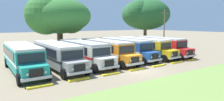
{
  "coord_description": "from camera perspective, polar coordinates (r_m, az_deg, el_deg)",
  "views": [
    {
      "loc": [
        -13.59,
        -15.01,
        4.96
      ],
      "look_at": [
        0.0,
        5.08,
        1.6
      ],
      "focal_mm": 30.76,
      "sensor_mm": 36.0,
      "label": 1
    }
  ],
  "objects": [
    {
      "name": "ground_plane",
      "position": [
        20.84,
        7.9,
        -5.95
      ],
      "size": [
        220.0,
        220.0,
        0.0
      ],
      "primitive_type": "plane",
      "color": "#84755B"
    },
    {
      "name": "foreground_grass_strip",
      "position": [
        16.46,
        25.07,
        -10.4
      ],
      "size": [
        80.0,
        8.02,
        0.01
      ],
      "primitive_type": "cube",
      "color": "olive",
      "rests_on": "ground_plane"
    },
    {
      "name": "parked_bus_slot_0",
      "position": [
        22.05,
        -25.05,
        -1.68
      ],
      "size": [
        2.79,
        10.85,
        2.82
      ],
      "rotation": [
        0.0,
        0.0,
        -1.56
      ],
      "color": "teal",
      "rests_on": "ground_plane"
    },
    {
      "name": "parked_bus_slot_1",
      "position": [
        22.59,
        -16.07,
        -1.03
      ],
      "size": [
        2.95,
        10.87,
        2.82
      ],
      "rotation": [
        0.0,
        0.0,
        -1.54
      ],
      "color": "#9E9993",
      "rests_on": "ground_plane"
    },
    {
      "name": "parked_bus_slot_2",
      "position": [
        24.06,
        -8.55,
        -0.28
      ],
      "size": [
        2.88,
        10.86,
        2.82
      ],
      "rotation": [
        0.0,
        0.0,
        -1.55
      ],
      "color": "silver",
      "rests_on": "ground_plane"
    },
    {
      "name": "parked_bus_slot_3",
      "position": [
        25.54,
        -1.72,
        0.28
      ],
      "size": [
        2.86,
        10.86,
        2.82
      ],
      "rotation": [
        0.0,
        0.0,
        -1.55
      ],
      "color": "orange",
      "rests_on": "ground_plane"
    },
    {
      "name": "parked_bus_slot_4",
      "position": [
        27.71,
        3.75,
        0.86
      ],
      "size": [
        3.08,
        10.89,
        2.82
      ],
      "rotation": [
        0.0,
        0.0,
        -1.53
      ],
      "color": "#23519E",
      "rests_on": "ground_plane"
    },
    {
      "name": "parked_bus_slot_5",
      "position": [
        29.67,
        9.09,
        1.25
      ],
      "size": [
        3.3,
        10.93,
        2.82
      ],
      "rotation": [
        0.0,
        0.0,
        -1.5
      ],
      "color": "yellow",
      "rests_on": "ground_plane"
    },
    {
      "name": "parked_bus_slot_6",
      "position": [
        31.89,
        13.9,
        1.57
      ],
      "size": [
        2.91,
        10.87,
        2.82
      ],
      "rotation": [
        0.0,
        0.0,
        -1.6
      ],
      "color": "red",
      "rests_on": "ground_plane"
    },
    {
      "name": "curb_wheelstop_0",
      "position": [
        16.42,
        -20.59,
        -9.93
      ],
      "size": [
        2.0,
        0.36,
        0.15
      ],
      "primitive_type": "cube",
      "color": "yellow",
      "rests_on": "ground_plane"
    },
    {
      "name": "curb_wheelstop_1",
      "position": [
        17.45,
        -9.66,
        -8.48
      ],
      "size": [
        2.0,
        0.36,
        0.15
      ],
      "primitive_type": "cube",
      "color": "yellow",
      "rests_on": "ground_plane"
    },
    {
      "name": "curb_wheelstop_2",
      "position": [
        19.03,
        -0.31,
        -6.99
      ],
      "size": [
        2.0,
        0.36,
        0.15
      ],
      "primitive_type": "cube",
      "color": "yellow",
      "rests_on": "ground_plane"
    },
    {
      "name": "curb_wheelstop_3",
      "position": [
        21.03,
        7.38,
        -5.61
      ],
      "size": [
        2.0,
        0.36,
        0.15
      ],
      "primitive_type": "cube",
      "color": "yellow",
      "rests_on": "ground_plane"
    },
    {
      "name": "curb_wheelstop_4",
      "position": [
        23.35,
        13.62,
        -4.41
      ],
      "size": [
        2.0,
        0.36,
        0.15
      ],
      "primitive_type": "cube",
      "color": "yellow",
      "rests_on": "ground_plane"
    },
    {
      "name": "curb_wheelstop_5",
      "position": [
        25.9,
        18.66,
        -3.4
      ],
      "size": [
        2.0,
        0.36,
        0.15
      ],
      "primitive_type": "cube",
      "color": "yellow",
      "rests_on": "ground_plane"
    },
    {
      "name": "curb_wheelstop_6",
      "position": [
        28.63,
        22.77,
        -2.56
      ],
      "size": [
        2.0,
        0.36,
        0.15
      ],
      "primitive_type": "cube",
      "color": "yellow",
      "rests_on": "ground_plane"
    },
    {
      "name": "broad_shade_tree",
      "position": [
        33.56,
        -15.84,
        9.75
      ],
      "size": [
        10.74,
        10.52,
        9.46
      ],
      "color": "brown",
      "rests_on": "ground_plane"
    },
    {
      "name": "secondary_tree",
      "position": [
        43.54,
        9.66,
        10.53
      ],
      "size": [
        11.38,
        10.8,
        10.35
      ],
      "color": "brown",
      "rests_on": "ground_plane"
    },
    {
      "name": "utility_pole",
      "position": [
        34.84,
        15.24,
        5.98
      ],
      "size": [
        1.8,
        0.2,
        7.44
      ],
      "color": "brown",
      "rests_on": "ground_plane"
    }
  ]
}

